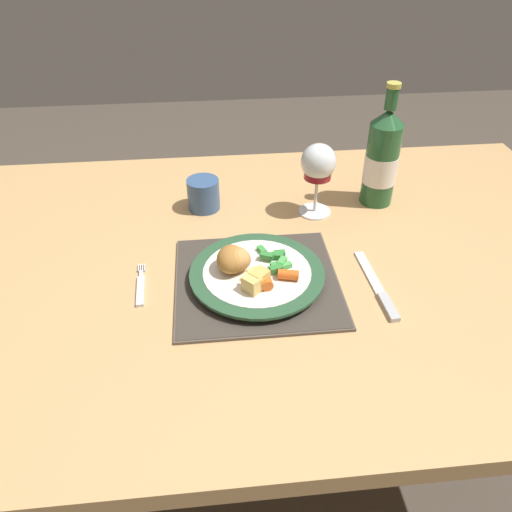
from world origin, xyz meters
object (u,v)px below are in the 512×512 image
(drinking_cup, at_px, (203,193))
(dinner_plate, at_px, (256,275))
(bottle, at_px, (382,159))
(fork, at_px, (141,287))
(table_knife, at_px, (379,290))
(wine_glass, at_px, (318,166))
(dining_table, at_px, (253,287))

(drinking_cup, bearing_deg, dinner_plate, -71.95)
(dinner_plate, height_order, bottle, bottle)
(fork, bearing_deg, table_knife, -6.88)
(fork, distance_m, wine_glass, 0.45)
(dining_table, distance_m, table_knife, 0.27)
(dining_table, relative_size, bottle, 5.56)
(drinking_cup, bearing_deg, dining_table, -65.11)
(fork, bearing_deg, drinking_cup, 65.99)
(dinner_plate, xyz_separation_m, wine_glass, (0.16, 0.23, 0.10))
(dining_table, xyz_separation_m, wine_glass, (0.16, 0.16, 0.20))
(fork, relative_size, table_knife, 0.61)
(wine_glass, height_order, bottle, bottle)
(dinner_plate, xyz_separation_m, drinking_cup, (-0.09, 0.28, 0.02))
(fork, relative_size, wine_glass, 0.74)
(table_knife, distance_m, drinking_cup, 0.45)
(dining_table, height_order, wine_glass, wine_glass)
(table_knife, bearing_deg, dinner_plate, 167.42)
(dining_table, xyz_separation_m, dinner_plate, (-0.00, -0.08, 0.10))
(bottle, bearing_deg, drinking_cup, 178.57)
(dining_table, distance_m, bottle, 0.41)
(dining_table, bearing_deg, fork, -161.10)
(bottle, bearing_deg, table_knife, -105.42)
(bottle, bearing_deg, fork, -153.14)
(fork, xyz_separation_m, wine_glass, (0.37, 0.23, 0.11))
(dining_table, height_order, fork, fork)
(dinner_plate, distance_m, table_knife, 0.23)
(dinner_plate, bearing_deg, dining_table, 87.96)
(bottle, bearing_deg, dinner_plate, -139.19)
(dining_table, height_order, drinking_cup, drinking_cup)
(dinner_plate, xyz_separation_m, table_knife, (0.22, -0.05, -0.01))
(dinner_plate, relative_size, table_knife, 1.24)
(dinner_plate, bearing_deg, wine_glass, 55.77)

